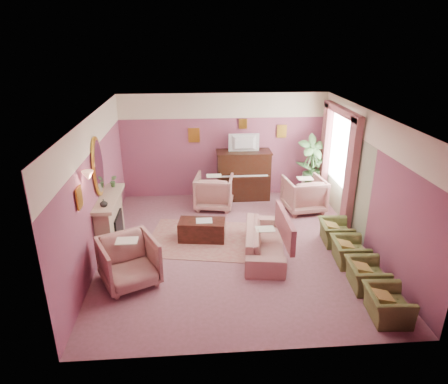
{
  "coord_description": "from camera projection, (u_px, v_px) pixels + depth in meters",
  "views": [
    {
      "loc": [
        -0.79,
        -7.41,
        4.25
      ],
      "look_at": [
        -0.2,
        0.4,
        1.1
      ],
      "focal_mm": 32.0,
      "sensor_mm": 36.0,
      "label": 1
    }
  ],
  "objects": [
    {
      "name": "palm_plant",
      "position": [
        311.0,
        162.0,
        10.53
      ],
      "size": [
        0.76,
        0.76,
        1.44
      ],
      "primitive_type": "imported",
      "color": "#477B3F",
      "rests_on": "palm_pot"
    },
    {
      "name": "area_rug",
      "position": [
        206.0,
        239.0,
        8.79
      ],
      "size": [
        2.78,
        2.22,
        0.01
      ],
      "primitive_type": "cube",
      "rotation": [
        0.0,
        0.0,
        -0.18
      ],
      "color": "#A1675E",
      "rests_on": "floor"
    },
    {
      "name": "side_table",
      "position": [
        311.0,
        185.0,
        10.95
      ],
      "size": [
        0.52,
        0.52,
        0.7
      ],
      "primitive_type": "cylinder",
      "color": "white",
      "rests_on": "floor"
    },
    {
      "name": "wall_front",
      "position": [
        259.0,
        267.0,
        5.2
      ],
      "size": [
        5.5,
        0.02,
        2.8
      ],
      "primitive_type": "cube",
      "color": "#754160",
      "rests_on": "floor"
    },
    {
      "name": "pelmet",
      "position": [
        342.0,
        111.0,
        9.16
      ],
      "size": [
        0.16,
        2.2,
        0.16
      ],
      "primitive_type": "cube",
      "color": "#944E55",
      "rests_on": "wall_right"
    },
    {
      "name": "wall_right",
      "position": [
        369.0,
        182.0,
        8.17
      ],
      "size": [
        0.02,
        6.0,
        2.8
      ],
      "primitive_type": "cube",
      "color": "#754160",
      "rests_on": "floor"
    },
    {
      "name": "sconce_shade",
      "position": [
        88.0,
        176.0,
        6.79
      ],
      "size": [
        0.2,
        0.2,
        0.16
      ],
      "primitive_type": "cone",
      "color": "#FFA67C",
      "rests_on": "wall_left"
    },
    {
      "name": "picture_rail_band",
      "position": [
        224.0,
        106.0,
        10.34
      ],
      "size": [
        5.5,
        0.01,
        0.65
      ],
      "primitive_type": "cube",
      "color": "#FAEFCE",
      "rests_on": "wall_back"
    },
    {
      "name": "fireplace_surround",
      "position": [
        110.0,
        224.0,
        8.29
      ],
      "size": [
        0.3,
        1.4,
        1.1
      ],
      "primitive_type": "cube",
      "color": "tan",
      "rests_on": "floor"
    },
    {
      "name": "mirror_frame",
      "position": [
        98.0,
        167.0,
        7.82
      ],
      "size": [
        0.04,
        0.72,
        1.2
      ],
      "primitive_type": "ellipsoid",
      "color": "gold",
      "rests_on": "wall_left"
    },
    {
      "name": "wall_back",
      "position": [
        224.0,
        146.0,
        10.75
      ],
      "size": [
        5.5,
        0.02,
        2.8
      ],
      "primitive_type": "cube",
      "color": "#754160",
      "rests_on": "floor"
    },
    {
      "name": "table_paper",
      "position": [
        204.0,
        221.0,
        8.64
      ],
      "size": [
        0.35,
        0.28,
        0.01
      ],
      "primitive_type": "cube",
      "color": "silver",
      "rests_on": "coffee_table"
    },
    {
      "name": "ceiling",
      "position": [
        236.0,
        116.0,
        7.45
      ],
      "size": [
        5.5,
        6.0,
        0.01
      ],
      "primitive_type": "cube",
      "color": "white",
      "rests_on": "wall_back"
    },
    {
      "name": "olive_chair_d",
      "position": [
        335.0,
        229.0,
        8.56
      ],
      "size": [
        0.52,
        0.74,
        0.64
      ],
      "primitive_type": "imported",
      "color": "#5E6933",
      "rests_on": "floor"
    },
    {
      "name": "piano_keys",
      "position": [
        245.0,
        176.0,
        10.4
      ],
      "size": [
        1.2,
        0.08,
        0.02
      ],
      "primitive_type": "cube",
      "color": "silver",
      "rests_on": "piano"
    },
    {
      "name": "mantel_plant",
      "position": [
        113.0,
        181.0,
        8.53
      ],
      "size": [
        0.16,
        0.16,
        0.28
      ],
      "primitive_type": "imported",
      "color": "#477B3F",
      "rests_on": "mantel_shelf"
    },
    {
      "name": "floor",
      "position": [
        235.0,
        247.0,
        8.5
      ],
      "size": [
        5.5,
        6.0,
        0.01
      ],
      "primitive_type": "cube",
      "color": "#8D5865",
      "rests_on": "ground"
    },
    {
      "name": "curtain_left",
      "position": [
        351.0,
        176.0,
        8.78
      ],
      "size": [
        0.16,
        0.34,
        2.6
      ],
      "primitive_type": "cube",
      "color": "#944E55",
      "rests_on": "floor"
    },
    {
      "name": "mirror_glass",
      "position": [
        99.0,
        166.0,
        7.82
      ],
      "size": [
        0.01,
        0.6,
        1.06
      ],
      "primitive_type": "ellipsoid",
      "color": "silver",
      "rests_on": "wall_left"
    },
    {
      "name": "fireplace_inset",
      "position": [
        116.0,
        230.0,
        8.36
      ],
      "size": [
        0.18,
        0.72,
        0.68
      ],
      "primitive_type": "cube",
      "color": "black",
      "rests_on": "floor"
    },
    {
      "name": "floral_armchair_left",
      "position": [
        214.0,
        190.0,
        10.25
      ],
      "size": [
        0.93,
        0.93,
        0.97
      ],
      "primitive_type": "imported",
      "color": "tan",
      "rests_on": "floor"
    },
    {
      "name": "mantel_vase",
      "position": [
        104.0,
        203.0,
        7.58
      ],
      "size": [
        0.16,
        0.16,
        0.16
      ],
      "primitive_type": "imported",
      "color": "#FAEFCE",
      "rests_on": "mantel_shelf"
    },
    {
      "name": "palm_pot",
      "position": [
        309.0,
        193.0,
        10.87
      ],
      "size": [
        0.34,
        0.34,
        0.34
      ],
      "primitive_type": "cylinder",
      "color": "#AE5B39",
      "rests_on": "floor"
    },
    {
      "name": "sofa",
      "position": [
        265.0,
        236.0,
        8.1
      ],
      "size": [
        0.65,
        1.96,
        0.79
      ],
      "primitive_type": "imported",
      "color": "tan",
      "rests_on": "floor"
    },
    {
      "name": "mantel_shelf",
      "position": [
        109.0,
        198.0,
        8.08
      ],
      "size": [
        0.4,
        1.55,
        0.07
      ],
      "primitive_type": "cube",
      "color": "tan",
      "rests_on": "fireplace_surround"
    },
    {
      "name": "side_plant_small",
      "position": [
        318.0,
        169.0,
        10.68
      ],
      "size": [
        0.16,
        0.16,
        0.28
      ],
      "primitive_type": "imported",
      "color": "#477B3F",
      "rests_on": "side_table"
    },
    {
      "name": "curtain_right",
      "position": [
        325.0,
        153.0,
        10.48
      ],
      "size": [
        0.16,
        0.34,
        2.6
      ],
      "primitive_type": "cube",
      "color": "#944E55",
      "rests_on": "floor"
    },
    {
      "name": "olive_chair_b",
      "position": [
        367.0,
        271.0,
        7.04
      ],
      "size": [
        0.52,
        0.74,
        0.64
      ],
      "primitive_type": "imported",
      "color": "#5E6933",
      "rests_on": "floor"
    },
    {
      "name": "wall_left",
      "position": [
        95.0,
        189.0,
        7.78
      ],
      "size": [
        0.02,
        6.0,
        2.8
      ],
      "primitive_type": "cube",
      "color": "#754160",
      "rests_on": "floor"
    },
    {
      "name": "fire_ember",
      "position": [
        119.0,
        237.0,
        8.43
      ],
      "size": [
        0.06,
        0.54,
        0.1
      ],
      "primitive_type": "cube",
      "color": "#FF6019",
      "rests_on": "floor"
    },
    {
      "name": "print_back_left",
      "position": [
        194.0,
        135.0,
        10.54
      ],
      "size": [
        0.3,
        0.03,
        0.38
      ],
      "primitive_type": "cube",
      "color": "gold",
      "rests_on": "wall_back"
    },
    {
      "name": "piano_top",
      "position": [
        244.0,
        152.0,
        10.52
      ],
      "size": [
        1.45,
        0.65,
        0.04
      ],
      "primitive_type": "cube",
      "color": "black",
      "rests_on": "piano"
    },
    {
      "name": "olive_chair_a",
      "position": [
        388.0,
        300.0,
        6.28
      ],
      "size": [
        0.52,
        0.74,
        0.64
      ],
      "primitive_type": "imported",
      "color": "#5E6933",
      "rests_on": "floor"
    },
    {
      "name": "print_left_wall",
      "position": [
        79.0,
        198.0,
        6.55
      ],
      "size": [
        0.03,
        0.28,
        0.36
      ],
      "primitive_type": "cube",
      "color": "gold",
      "rests_on": "wall_left"
    },
    {
      "name": "coffee_table",
      "position": [
        202.0,
        230.0,
        8.72
      ],
      "size": [
        1.06,
        0.63,
        0.45
      ],
      "primitive_type": "cube",
      "rotation": [
        0.0,
        0.0,
        -0.13
      ],
      "color": "#34160F",
      "rests_on": "floor"
    },
    {
      "name": "window_blind",
      "position": [
        342.0,
        147.0,
        9.49
      ],
      "size": [
        0.03,
        1.4,
        1.8
      ],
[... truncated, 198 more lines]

